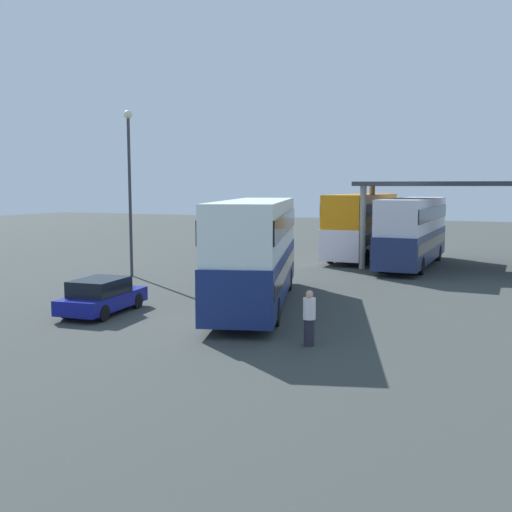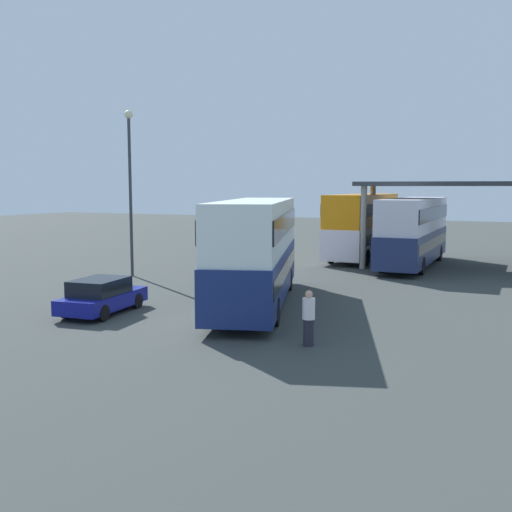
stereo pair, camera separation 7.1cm
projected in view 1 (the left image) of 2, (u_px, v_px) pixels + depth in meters
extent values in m
plane|color=#373D3B|center=(214.00, 322.00, 21.11)|extent=(140.00, 140.00, 0.00)
cube|color=navy|center=(256.00, 274.00, 24.06)|extent=(5.83, 11.76, 1.87)
cube|color=white|center=(256.00, 226.00, 23.83)|extent=(5.69, 11.52, 2.02)
cube|color=black|center=(256.00, 268.00, 24.03)|extent=(5.73, 11.33, 0.63)
cube|color=black|center=(256.00, 223.00, 23.82)|extent=(5.73, 11.33, 0.81)
cube|color=black|center=(270.00, 252.00, 29.68)|extent=(2.00, 0.72, 1.12)
cube|color=orange|center=(270.00, 234.00, 29.57)|extent=(1.65, 0.59, 0.36)
cylinder|color=black|center=(242.00, 279.00, 27.82)|extent=(0.57, 1.04, 1.00)
cylinder|color=black|center=(289.00, 280.00, 27.56)|extent=(0.57, 1.04, 1.00)
cylinder|color=black|center=(213.00, 310.00, 20.74)|extent=(0.57, 1.04, 1.00)
cylinder|color=black|center=(275.00, 312.00, 20.48)|extent=(0.57, 1.04, 1.00)
cube|color=navy|center=(103.00, 300.00, 22.53)|extent=(2.13, 4.06, 0.55)
cube|color=black|center=(100.00, 286.00, 22.29)|extent=(1.79, 2.31, 0.58)
cylinder|color=black|center=(103.00, 299.00, 23.94)|extent=(0.27, 0.62, 0.60)
cylinder|color=black|center=(137.00, 301.00, 23.46)|extent=(0.27, 0.62, 0.60)
cylinder|color=black|center=(66.00, 310.00, 21.65)|extent=(0.27, 0.62, 0.60)
cylinder|color=black|center=(103.00, 313.00, 21.18)|extent=(0.27, 0.62, 0.60)
cube|color=white|center=(362.00, 239.00, 39.70)|extent=(2.63, 10.27, 1.89)
cube|color=orange|center=(362.00, 210.00, 39.48)|extent=(2.55, 10.06, 2.05)
cube|color=black|center=(362.00, 236.00, 39.68)|extent=(2.66, 9.86, 0.64)
cube|color=black|center=(362.00, 208.00, 39.46)|extent=(2.66, 9.86, 0.82)
cube|color=black|center=(380.00, 230.00, 44.21)|extent=(2.10, 0.13, 1.13)
cube|color=orange|center=(380.00, 218.00, 44.11)|extent=(1.73, 0.11, 0.36)
cylinder|color=black|center=(358.00, 246.00, 43.11)|extent=(0.30, 1.00, 1.00)
cylinder|color=black|center=(389.00, 248.00, 42.16)|extent=(0.30, 1.00, 1.00)
cylinder|color=black|center=(330.00, 255.00, 37.42)|extent=(0.30, 1.00, 1.00)
cylinder|color=black|center=(365.00, 257.00, 36.47)|extent=(0.30, 1.00, 1.00)
cube|color=navy|center=(412.00, 246.00, 35.92)|extent=(2.41, 11.34, 1.80)
cube|color=white|center=(413.00, 215.00, 35.70)|extent=(2.34, 11.12, 1.95)
cube|color=black|center=(413.00, 242.00, 35.89)|extent=(2.45, 10.89, 0.61)
cube|color=black|center=(413.00, 213.00, 35.69)|extent=(2.45, 10.89, 0.78)
cube|color=black|center=(427.00, 234.00, 40.96)|extent=(2.04, 0.10, 1.08)
cube|color=orange|center=(427.00, 222.00, 40.86)|extent=(1.68, 0.08, 0.36)
cylinder|color=black|center=(405.00, 251.00, 39.63)|extent=(0.28, 1.00, 1.00)
cylinder|color=black|center=(438.00, 253.00, 38.74)|extent=(0.28, 1.00, 1.00)
cylinder|color=black|center=(381.00, 264.00, 33.27)|extent=(0.28, 1.00, 1.00)
cylinder|color=black|center=(421.00, 266.00, 32.38)|extent=(0.28, 1.00, 1.00)
cube|color=#33353A|center=(510.00, 184.00, 34.02)|extent=(17.82, 7.74, 0.25)
cylinder|color=#9E9B93|center=(371.00, 223.00, 38.82)|extent=(0.36, 0.36, 4.82)
cylinder|color=#9E9B93|center=(363.00, 228.00, 34.59)|extent=(0.36, 0.36, 4.82)
cylinder|color=#33353A|center=(130.00, 198.00, 31.59)|extent=(0.16, 0.16, 8.38)
sphere|color=beige|center=(128.00, 114.00, 31.09)|extent=(0.44, 0.44, 0.44)
cylinder|color=#262633|center=(309.00, 332.00, 17.91)|extent=(0.32, 0.32, 0.82)
cylinder|color=white|center=(309.00, 309.00, 17.83)|extent=(0.38, 0.38, 0.65)
sphere|color=tan|center=(309.00, 294.00, 17.78)|extent=(0.23, 0.23, 0.23)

